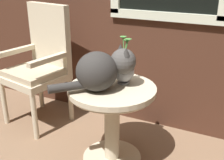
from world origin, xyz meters
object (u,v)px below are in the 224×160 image
(wicker_chair, at_px, (41,62))
(pewter_vase_with_ivy, at_px, (124,69))
(wicker_side_table, at_px, (112,110))
(cat, at_px, (102,69))

(wicker_chair, xyz_separation_m, pewter_vase_with_ivy, (0.88, -0.19, 0.13))
(wicker_side_table, bearing_deg, pewter_vase_with_ivy, 67.45)
(wicker_chair, xyz_separation_m, cat, (0.79, -0.35, 0.17))
(cat, height_order, pewter_vase_with_ivy, pewter_vase_with_ivy)
(wicker_side_table, xyz_separation_m, cat, (-0.04, -0.06, 0.31))
(cat, bearing_deg, pewter_vase_with_ivy, 61.88)
(pewter_vase_with_ivy, bearing_deg, wicker_side_table, -112.55)
(wicker_chair, relative_size, pewter_vase_with_ivy, 3.31)
(cat, bearing_deg, wicker_chair, 156.37)
(wicker_side_table, height_order, cat, cat)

